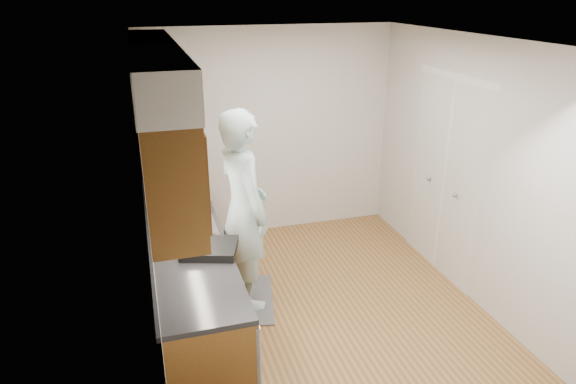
# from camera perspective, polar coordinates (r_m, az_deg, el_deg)

# --- Properties ---
(floor) EXTENTS (3.50, 3.50, 0.00)m
(floor) POSITION_cam_1_polar(r_m,az_deg,el_deg) (5.18, 3.20, -12.11)
(floor) COLOR olive
(floor) RESTS_ON ground
(ceiling) EXTENTS (3.50, 3.50, 0.00)m
(ceiling) POSITION_cam_1_polar(r_m,az_deg,el_deg) (4.32, 3.92, 16.64)
(ceiling) COLOR white
(ceiling) RESTS_ON wall_left
(wall_left) EXTENTS (0.02, 3.50, 2.50)m
(wall_left) POSITION_cam_1_polar(r_m,az_deg,el_deg) (4.35, -15.40, -1.10)
(wall_left) COLOR beige
(wall_left) RESTS_ON floor
(wall_right) EXTENTS (0.02, 3.50, 2.50)m
(wall_right) POSITION_cam_1_polar(r_m,az_deg,el_deg) (5.28, 19.05, 2.53)
(wall_right) COLOR beige
(wall_right) RESTS_ON floor
(wall_back) EXTENTS (3.00, 0.02, 2.50)m
(wall_back) POSITION_cam_1_polar(r_m,az_deg,el_deg) (6.19, -1.99, 6.48)
(wall_back) COLOR beige
(wall_back) RESTS_ON floor
(counter) EXTENTS (0.64, 2.80, 1.30)m
(counter) POSITION_cam_1_polar(r_m,az_deg,el_deg) (4.70, -10.78, -9.29)
(counter) COLOR brown
(counter) RESTS_ON floor
(upper_cabinets) EXTENTS (0.47, 2.80, 1.21)m
(upper_cabinets) POSITION_cam_1_polar(r_m,az_deg,el_deg) (4.19, -14.06, 8.23)
(upper_cabinets) COLOR brown
(upper_cabinets) RESTS_ON wall_left
(closet_door) EXTENTS (0.02, 1.22, 2.05)m
(closet_door) POSITION_cam_1_polar(r_m,az_deg,el_deg) (5.58, 16.95, 1.33)
(closet_door) COLOR white
(closet_door) RESTS_ON wall_right
(floor_mat) EXTENTS (0.68, 0.96, 0.02)m
(floor_mat) POSITION_cam_1_polar(r_m,az_deg,el_deg) (5.21, -4.62, -11.83)
(floor_mat) COLOR slate
(floor_mat) RESTS_ON floor
(person) EXTENTS (0.67, 0.86, 2.17)m
(person) POSITION_cam_1_polar(r_m,az_deg,el_deg) (4.69, -5.02, -0.64)
(person) COLOR #A5C4C9
(person) RESTS_ON floor_mat
(soap_bottle_a) EXTENTS (0.09, 0.09, 0.24)m
(soap_bottle_a) POSITION_cam_1_polar(r_m,az_deg,el_deg) (5.07, -13.51, 0.08)
(soap_bottle_a) COLOR #B4BAC4
(soap_bottle_a) RESTS_ON counter
(soap_bottle_b) EXTENTS (0.11, 0.11, 0.21)m
(soap_bottle_b) POSITION_cam_1_polar(r_m,az_deg,el_deg) (5.10, -10.81, 0.23)
(soap_bottle_b) COLOR #B4BAC4
(soap_bottle_b) RESTS_ON counter
(soap_bottle_c) EXTENTS (0.20, 0.20, 0.19)m
(soap_bottle_c) POSITION_cam_1_polar(r_m,az_deg,el_deg) (5.28, -12.75, 0.75)
(soap_bottle_c) COLOR #B4BAC4
(soap_bottle_c) RESTS_ON counter
(steel_can) EXTENTS (0.07, 0.07, 0.11)m
(steel_can) POSITION_cam_1_polar(r_m,az_deg,el_deg) (4.99, -11.27, -0.94)
(steel_can) COLOR #A5A5AA
(steel_can) RESTS_ON counter
(dish_rack) EXTENTS (0.51, 0.47, 0.07)m
(dish_rack) POSITION_cam_1_polar(r_m,az_deg,el_deg) (4.11, -8.70, -6.22)
(dish_rack) COLOR black
(dish_rack) RESTS_ON counter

